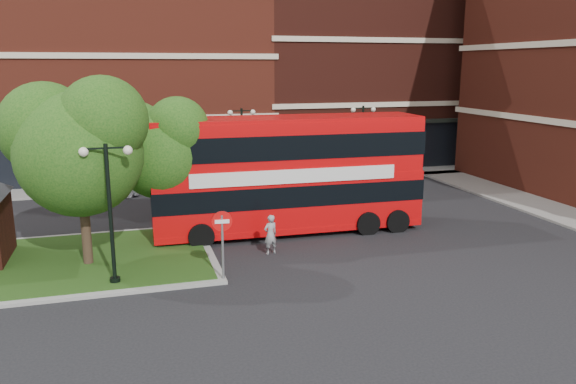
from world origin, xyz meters
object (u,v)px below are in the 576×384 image
object	(u,v)px
woman	(270,234)
car_white	(342,168)
car_silver	(107,186)
bus	(288,167)

from	to	relation	value
woman	car_white	bearing A→B (deg)	-139.09
car_white	car_silver	bearing A→B (deg)	97.59
car_white	bus	bearing A→B (deg)	149.54
woman	car_silver	xyz separation A→B (m)	(-6.65, 12.50, -0.19)
car_white	woman	bearing A→B (deg)	150.28
woman	car_silver	world-z (taller)	woman
bus	car_silver	xyz separation A→B (m)	(-8.21, 9.65, -2.42)
bus	woman	xyz separation A→B (m)	(-1.56, -2.85, -2.23)
woman	bus	bearing A→B (deg)	-136.04
bus	car_white	xyz separation A→B (m)	(7.09, 11.15, -2.34)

